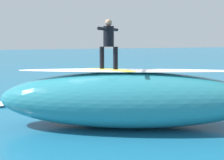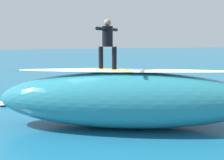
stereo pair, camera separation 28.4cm
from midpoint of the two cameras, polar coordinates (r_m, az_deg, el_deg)
ground_plane at (r=9.50m, az=-2.95°, el=-7.58°), size 120.00×120.00×0.00m
wave_crest at (r=8.08m, az=4.27°, el=-4.29°), size 8.16×4.68×1.71m
wave_foam_lip at (r=7.92m, az=4.34°, el=2.03°), size 6.58×2.99×0.08m
surfboard_riding at (r=7.94m, az=0.05°, el=2.12°), size 1.70×1.52×0.10m
surfer_riding at (r=7.88m, az=0.05°, el=8.67°), size 0.97×1.13×1.47m
surfboard_paddling at (r=10.31m, az=1.54°, el=-5.98°), size 1.65×2.08×0.09m
surfer_paddling at (r=10.15m, az=1.35°, el=-5.21°), size 1.08×1.47×0.30m
foam_patch_near at (r=11.69m, az=-21.19°, el=-4.63°), size 1.11×1.10×0.15m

